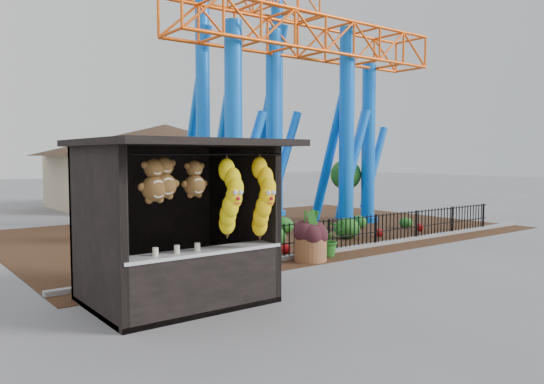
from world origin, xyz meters
TOP-DOWN VIEW (x-y plane):
  - ground at (0.00, 0.00)m, footprint 120.00×120.00m
  - mulch_bed at (4.00, 8.00)m, footprint 18.00×12.00m
  - curb at (4.00, 3.00)m, footprint 18.00×0.18m
  - prize_booth at (-3.00, 0.92)m, footprint 3.50×3.40m
  - picket_fence at (4.90, 3.00)m, footprint 12.20×0.06m
  - roller_coaster at (5.12, 8.23)m, footprint 11.00×6.37m
  - terracotta_planter at (1.62, 2.47)m, footprint 0.87×0.87m
  - planter_foliage at (1.62, 2.47)m, footprint 0.70×0.70m
  - potted_plant at (2.48, 2.70)m, footprint 1.11×1.05m
  - landscaping at (4.72, 5.26)m, footprint 7.40×3.54m
  - pavilion at (6.00, 20.00)m, footprint 15.00×15.00m

SIDE VIEW (x-z plane):
  - ground at x=0.00m, z-range 0.00..0.00m
  - mulch_bed at x=4.00m, z-range 0.00..0.02m
  - curb at x=4.00m, z-range 0.00..0.12m
  - landscaping at x=4.72m, z-range -0.03..0.67m
  - terracotta_planter at x=1.62m, z-range 0.00..0.65m
  - potted_plant at x=2.48m, z-range 0.00..0.99m
  - picket_fence at x=4.90m, z-range 0.00..1.00m
  - planter_foliage at x=1.62m, z-range 0.65..1.29m
  - prize_booth at x=-3.00m, z-range -0.04..3.08m
  - pavilion at x=6.00m, z-range 0.67..5.47m
  - roller_coaster at x=5.12m, z-range 1.03..11.85m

